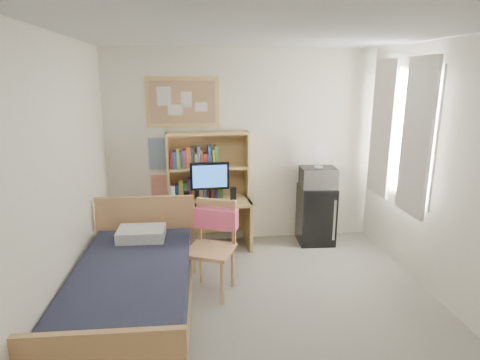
{
  "coord_description": "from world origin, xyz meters",
  "views": [
    {
      "loc": [
        -0.67,
        -3.22,
        2.24
      ],
      "look_at": [
        -0.14,
        1.2,
        1.09
      ],
      "focal_mm": 30.0,
      "sensor_mm": 36.0,
      "label": 1
    }
  ],
  "objects": [
    {
      "name": "floor",
      "position": [
        0.0,
        0.0,
        -0.01
      ],
      "size": [
        3.6,
        4.2,
        0.02
      ],
      "primitive_type": "cube",
      "color": "gray",
      "rests_on": "ground"
    },
    {
      "name": "ceiling",
      "position": [
        0.0,
        0.0,
        2.6
      ],
      "size": [
        3.6,
        4.2,
        0.02
      ],
      "primitive_type": "cube",
      "color": "silver",
      "rests_on": "wall_back"
    },
    {
      "name": "wall_back",
      "position": [
        0.0,
        2.1,
        1.3
      ],
      "size": [
        3.6,
        0.04,
        2.6
      ],
      "primitive_type": "cube",
      "color": "white",
      "rests_on": "floor"
    },
    {
      "name": "wall_front",
      "position": [
        0.0,
        -2.1,
        1.3
      ],
      "size": [
        3.6,
        0.04,
        2.6
      ],
      "primitive_type": "cube",
      "color": "white",
      "rests_on": "floor"
    },
    {
      "name": "wall_left",
      "position": [
        -1.8,
        0.0,
        1.3
      ],
      "size": [
        0.04,
        4.2,
        2.6
      ],
      "primitive_type": "cube",
      "color": "white",
      "rests_on": "floor"
    },
    {
      "name": "wall_right",
      "position": [
        1.8,
        0.0,
        1.3
      ],
      "size": [
        0.04,
        4.2,
        2.6
      ],
      "primitive_type": "cube",
      "color": "white",
      "rests_on": "floor"
    },
    {
      "name": "window_unit",
      "position": [
        1.75,
        1.2,
        1.6
      ],
      "size": [
        0.1,
        1.4,
        1.7
      ],
      "primitive_type": "cube",
      "color": "white",
      "rests_on": "wall_right"
    },
    {
      "name": "curtain_left",
      "position": [
        1.72,
        0.8,
        1.6
      ],
      "size": [
        0.04,
        0.55,
        1.7
      ],
      "primitive_type": "cube",
      "color": "silver",
      "rests_on": "wall_right"
    },
    {
      "name": "curtain_right",
      "position": [
        1.72,
        1.6,
        1.6
      ],
      "size": [
        0.04,
        0.55,
        1.7
      ],
      "primitive_type": "cube",
      "color": "silver",
      "rests_on": "wall_right"
    },
    {
      "name": "bulletin_board",
      "position": [
        -0.78,
        2.08,
        1.92
      ],
      "size": [
        0.94,
        0.03,
        0.64
      ],
      "primitive_type": "cube",
      "color": "tan",
      "rests_on": "wall_back"
    },
    {
      "name": "poster_wave",
      "position": [
        -1.1,
        2.09,
        1.25
      ],
      "size": [
        0.3,
        0.01,
        0.42
      ],
      "primitive_type": "cube",
      "color": "#234C8F",
      "rests_on": "wall_back"
    },
    {
      "name": "poster_japan",
      "position": [
        -1.1,
        2.09,
        0.78
      ],
      "size": [
        0.28,
        0.01,
        0.36
      ],
      "primitive_type": "cube",
      "color": "red",
      "rests_on": "wall_back"
    },
    {
      "name": "desk",
      "position": [
        -0.47,
        1.8,
        0.33
      ],
      "size": [
        1.09,
        0.58,
        0.66
      ],
      "primitive_type": "cube",
      "rotation": [
        0.0,
        0.0,
        0.05
      ],
      "color": "#DCB96B",
      "rests_on": "floor"
    },
    {
      "name": "desk_chair",
      "position": [
        -0.52,
        0.64,
        0.5
      ],
      "size": [
        0.65,
        0.65,
        1.0
      ],
      "primitive_type": "cube",
      "rotation": [
        0.0,
        0.0,
        -0.39
      ],
      "color": "tan",
      "rests_on": "floor"
    },
    {
      "name": "mini_fridge",
      "position": [
        0.99,
        1.84,
        0.4
      ],
      "size": [
        0.5,
        0.5,
        0.8
      ],
      "primitive_type": "cube",
      "rotation": [
        0.0,
        0.0,
        -0.06
      ],
      "color": "black",
      "rests_on": "floor"
    },
    {
      "name": "bed",
      "position": [
        -1.26,
        0.07,
        0.29
      ],
      "size": [
        1.11,
        2.13,
        0.58
      ],
      "primitive_type": "cube",
      "rotation": [
        0.0,
        0.0,
        -0.03
      ],
      "color": "#1A1D2F",
      "rests_on": "floor"
    },
    {
      "name": "hutch",
      "position": [
        -0.48,
        1.95,
        1.1
      ],
      "size": [
        1.09,
        0.33,
        0.88
      ],
      "primitive_type": "cube",
      "rotation": [
        0.0,
        0.0,
        0.05
      ],
      "color": "#DCB96B",
      "rests_on": "desk"
    },
    {
      "name": "monitor",
      "position": [
        -0.47,
        1.74,
        0.93
      ],
      "size": [
        0.5,
        0.06,
        0.53
      ],
      "primitive_type": "cube",
      "rotation": [
        0.0,
        0.0,
        0.05
      ],
      "color": "black",
      "rests_on": "desk"
    },
    {
      "name": "keyboard",
      "position": [
        -0.46,
        1.6,
        0.67
      ],
      "size": [
        0.42,
        0.15,
        0.02
      ],
      "primitive_type": "cube",
      "rotation": [
        0.0,
        0.0,
        0.05
      ],
      "color": "black",
      "rests_on": "desk"
    },
    {
      "name": "speaker_left",
      "position": [
        -0.77,
        1.73,
        0.74
      ],
      "size": [
        0.07,
        0.07,
        0.16
      ],
      "primitive_type": "cube",
      "rotation": [
        0.0,
        0.0,
        0.05
      ],
      "color": "black",
      "rests_on": "desk"
    },
    {
      "name": "speaker_right",
      "position": [
        -0.17,
        1.75,
        0.75
      ],
      "size": [
        0.08,
        0.08,
        0.18
      ],
      "primitive_type": "cube",
      "rotation": [
        0.0,
        0.0,
        0.05
      ],
      "color": "black",
      "rests_on": "desk"
    },
    {
      "name": "water_bottle",
      "position": [
        -0.94,
        1.68,
        0.78
      ],
      "size": [
        0.07,
        0.07,
        0.24
      ],
      "primitive_type": "cylinder",
      "rotation": [
        0.0,
        0.0,
        0.05
      ],
      "color": "silver",
      "rests_on": "desk"
    },
    {
      "name": "hoodie",
      "position": [
        -0.44,
        0.82,
        0.77
      ],
      "size": [
        0.48,
        0.31,
        0.22
      ],
      "primitive_type": "cube",
      "rotation": [
        0.0,
        0.0,
        -0.39
      ],
      "color": "#F75E83",
      "rests_on": "desk_chair"
    },
    {
      "name": "microwave",
      "position": [
        0.99,
        1.82,
        0.93
      ],
      "size": [
        0.48,
        0.38,
        0.27
      ],
      "primitive_type": "cube",
      "rotation": [
        0.0,
        0.0,
        -0.06
      ],
      "color": "#BBBBC0",
      "rests_on": "mini_fridge"
    },
    {
      "name": "desk_fan",
      "position": [
        0.99,
        1.82,
        1.21
      ],
      "size": [
        0.24,
        0.24,
        0.29
      ],
      "primitive_type": "cylinder",
      "rotation": [
        0.0,
        0.0,
        -0.06
      ],
      "color": "silver",
      "rests_on": "microwave"
    },
    {
      "name": "pillow",
      "position": [
        -1.23,
        0.82,
        0.63
      ],
      "size": [
        0.49,
        0.35,
        0.12
      ],
      "primitive_type": "cube",
      "rotation": [
        0.0,
        0.0,
        -0.03
      ],
      "color": "silver",
      "rests_on": "bed"
    }
  ]
}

